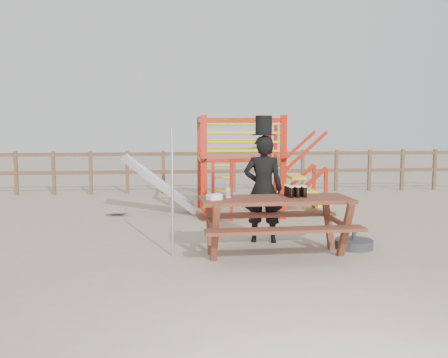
# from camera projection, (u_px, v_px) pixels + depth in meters

# --- Properties ---
(ground) EXTENTS (60.00, 60.00, 0.00)m
(ground) POSITION_uv_depth(u_px,v_px,m) (256.00, 255.00, 7.29)
(ground) COLOR tan
(ground) RESTS_ON ground
(back_fence) EXTENTS (15.09, 0.09, 1.20)m
(back_fence) POSITION_uv_depth(u_px,v_px,m) (216.00, 167.00, 14.14)
(back_fence) COLOR brown
(back_fence) RESTS_ON ground
(playground_fort) EXTENTS (4.71, 1.84, 2.10)m
(playground_fort) POSITION_uv_depth(u_px,v_px,m) (235.00, 164.00, 10.73)
(playground_fort) COLOR red
(playground_fort) RESTS_ON ground
(picnic_table) EXTENTS (2.23, 1.58, 0.84)m
(picnic_table) POSITION_uv_depth(u_px,v_px,m) (275.00, 219.00, 7.23)
(picnic_table) COLOR brown
(picnic_table) RESTS_ON ground
(man_with_hat) EXTENTS (0.70, 0.53, 2.04)m
(man_with_hat) POSITION_uv_depth(u_px,v_px,m) (263.00, 186.00, 8.03)
(man_with_hat) COLOR black
(man_with_hat) RESTS_ON ground
(metal_pole) EXTENTS (0.04, 0.04, 1.85)m
(metal_pole) POSITION_uv_depth(u_px,v_px,m) (172.00, 193.00, 7.11)
(metal_pole) COLOR #B2B2B7
(metal_pole) RESTS_ON ground
(parasol_base) EXTENTS (0.58, 0.58, 0.25)m
(parasol_base) POSITION_uv_depth(u_px,v_px,m) (354.00, 244.00, 7.68)
(parasol_base) COLOR #353439
(parasol_base) RESTS_ON ground
(paper_bag) EXTENTS (0.22, 0.21, 0.08)m
(paper_bag) POSITION_uv_depth(u_px,v_px,m) (214.00, 197.00, 6.99)
(paper_bag) COLOR white
(paper_bag) RESTS_ON picnic_table
(stout_pints) EXTENTS (0.30, 0.28, 0.17)m
(stout_pints) POSITION_uv_depth(u_px,v_px,m) (295.00, 191.00, 7.29)
(stout_pints) COLOR black
(stout_pints) RESTS_ON picnic_table
(empty_glasses) EXTENTS (0.07, 0.07, 0.15)m
(empty_glasses) POSITION_uv_depth(u_px,v_px,m) (228.00, 193.00, 7.20)
(empty_glasses) COLOR silver
(empty_glasses) RESTS_ON picnic_table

